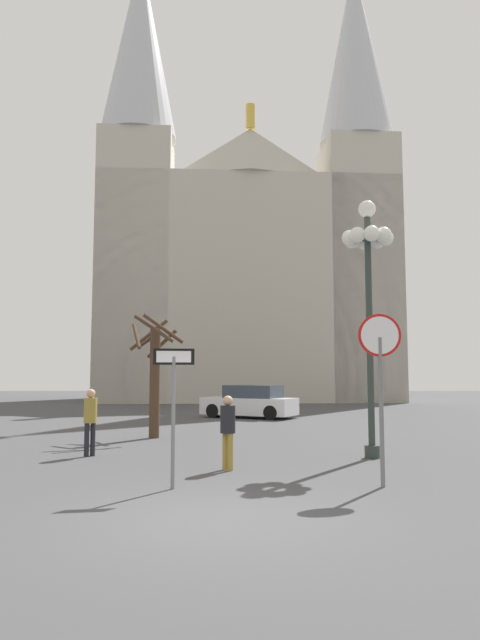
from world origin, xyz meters
The scene contains 9 objects.
ground_plane centered at (0.00, 0.00, 0.00)m, with size 120.00×120.00×0.00m, color #424244.
cathedral centered at (0.57, 35.73, 11.47)m, with size 22.71×13.31×35.30m.
stop_sign centered at (2.80, 2.29, 2.18)m, with size 0.79×0.08×3.11m.
one_way_arrow_sign centered at (-0.94, 2.09, 1.62)m, with size 0.73×0.15×2.47m.
street_lamp centered at (3.41, 5.82, 4.70)m, with size 1.29×1.29×6.34m.
bare_tree centered at (-2.54, 10.08, 2.09)m, with size 1.84×1.86×3.86m.
parked_car_near_white centered at (0.61, 18.38, 0.70)m, with size 4.61×3.50×1.50m.
pedestrian_walking centered at (-3.47, 6.07, 0.99)m, with size 0.32×0.32×1.64m.
pedestrian_standing centered at (-0.02, 4.06, 0.93)m, with size 0.32×0.32×1.55m.
Camera 1 is at (0.31, -8.11, 2.01)m, focal length 31.96 mm.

